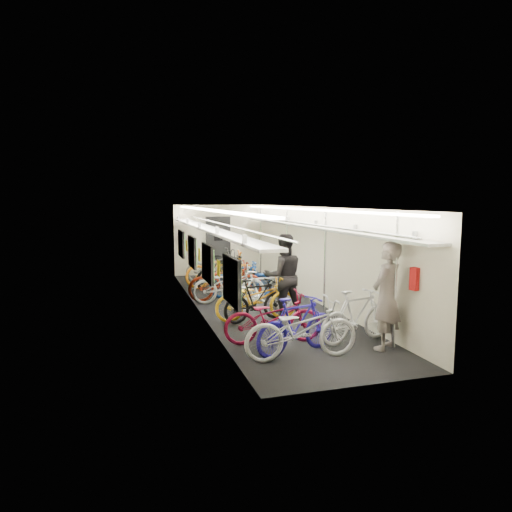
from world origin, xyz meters
TOP-DOWN VIEW (x-y plane):
  - train_car_shell at (-0.36, 0.71)m, footprint 10.00×10.00m
  - bicycle_0 at (-0.44, -3.76)m, footprint 1.92×0.73m
  - bicycle_1 at (-0.40, -3.48)m, footprint 1.70×0.91m
  - bicycle_2 at (-0.61, -2.84)m, footprint 1.84×0.80m
  - bicycle_3 at (-0.47, -1.32)m, footprint 1.60×0.75m
  - bicycle_4 at (-0.46, -1.26)m, footprint 1.81×0.64m
  - bicycle_5 at (-0.11, -0.56)m, footprint 1.62×0.49m
  - bicycle_6 at (-0.65, 0.51)m, footprint 1.88×0.89m
  - bicycle_7 at (-0.21, 1.02)m, footprint 1.71×0.68m
  - bicycle_8 at (-0.66, 0.84)m, footprint 1.95×0.74m
  - bicycle_9 at (-0.37, 1.99)m, footprint 1.75×0.51m
  - bicycle_10 at (-0.43, 2.50)m, footprint 2.13×0.93m
  - bicycle_11 at (0.86, -3.22)m, footprint 1.70×0.82m
  - bicycle_12 at (-0.38, 3.65)m, footprint 2.06×1.12m
  - bicycle_14 at (-0.35, 3.32)m, footprint 2.04×1.11m
  - passenger_near at (1.16, -3.69)m, footprint 0.82×0.74m
  - passenger_mid at (0.17, -1.20)m, footprint 0.93×0.75m
  - backpack at (1.52, -4.03)m, footprint 0.29×0.20m

SIDE VIEW (x-z plane):
  - bicycle_3 at x=-0.47m, z-range 0.00..0.93m
  - bicycle_2 at x=-0.61m, z-range 0.00..0.94m
  - bicycle_4 at x=-0.46m, z-range 0.00..0.95m
  - bicycle_6 at x=-0.65m, z-range 0.00..0.95m
  - bicycle_5 at x=-0.11m, z-range 0.00..0.97m
  - bicycle_11 at x=0.86m, z-range 0.00..0.98m
  - bicycle_1 at x=-0.40m, z-range 0.00..0.98m
  - bicycle_0 at x=-0.44m, z-range 0.00..1.00m
  - bicycle_7 at x=-0.21m, z-range 0.00..1.00m
  - bicycle_8 at x=-0.66m, z-range 0.00..1.01m
  - bicycle_14 at x=-0.35m, z-range 0.00..1.02m
  - bicycle_12 at x=-0.38m, z-range 0.00..1.03m
  - bicycle_9 at x=-0.37m, z-range 0.00..1.05m
  - bicycle_10 at x=-0.43m, z-range 0.00..1.09m
  - passenger_mid at x=0.17m, z-range 0.00..1.84m
  - passenger_near at x=1.16m, z-range 0.00..1.88m
  - backpack at x=1.52m, z-range 1.09..1.47m
  - train_car_shell at x=-0.36m, z-range -3.34..6.66m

